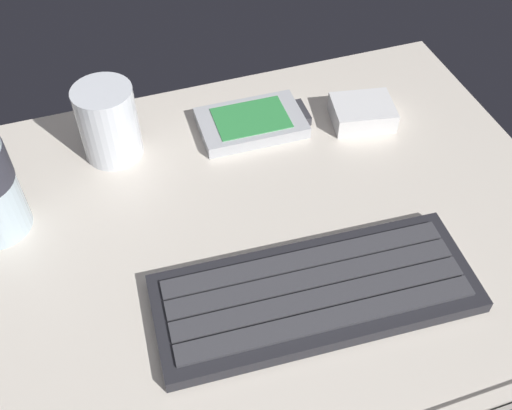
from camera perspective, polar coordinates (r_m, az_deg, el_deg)
ground_plane at (r=61.13cm, az=0.07°, el=-2.65°), size 64.00×48.00×2.80cm
keyboard at (r=54.93cm, az=5.65°, el=-8.27°), size 29.58×12.64×1.70cm
handheld_device at (r=70.58cm, az=-0.34°, el=7.82°), size 12.92×7.86×1.50cm
juice_cup at (r=67.23cm, az=-13.73°, el=7.37°), size 6.40×6.40×8.50cm
charger_block at (r=72.27cm, az=10.02°, el=8.60°), size 7.90×6.78×2.40cm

